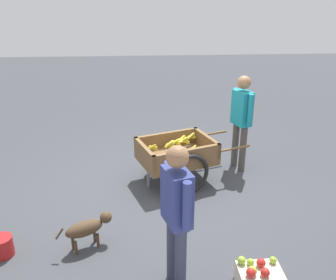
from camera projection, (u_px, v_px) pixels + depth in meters
name	position (u px, v px, depth m)	size (l,w,h in m)	color
ground_plane	(162.00, 187.00, 5.61)	(24.00, 24.00, 0.00)	#3D3F44
fruit_cart	(177.00, 156.00, 5.64)	(1.81, 1.27, 0.71)	brown
vendor_person	(241.00, 115.00, 5.87)	(0.30, 0.54, 1.58)	#4C4742
dog	(87.00, 228.00, 4.21)	(0.61, 0.37, 0.40)	#4C3823
plastic_bucket	(3.00, 246.00, 4.14)	(0.24, 0.24, 0.24)	#B21E1E
apple_crate	(259.00, 277.00, 3.68)	(0.44, 0.32, 0.32)	beige
bystander_person	(177.00, 208.00, 3.41)	(0.29, 0.53, 1.56)	#333851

